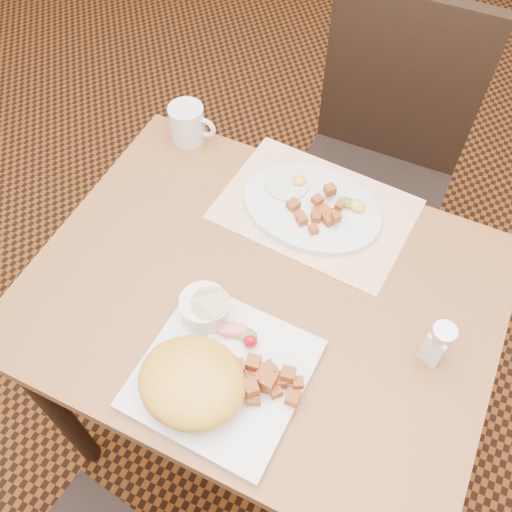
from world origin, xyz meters
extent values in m
plane|color=black|center=(0.00, 0.00, 0.00)|extent=(8.00, 8.00, 0.00)
cube|color=#965C2E|center=(0.00, 0.00, 0.73)|extent=(0.90, 0.70, 0.03)
cylinder|color=black|center=(-0.40, -0.30, 0.36)|extent=(0.05, 0.05, 0.71)
cylinder|color=black|center=(-0.40, 0.30, 0.36)|extent=(0.05, 0.05, 0.71)
cylinder|color=black|center=(0.40, 0.30, 0.36)|extent=(0.05, 0.05, 0.71)
cube|color=black|center=(0.06, 0.56, 0.45)|extent=(0.42, 0.42, 0.05)
cylinder|color=black|center=(0.24, 0.74, 0.21)|extent=(0.04, 0.04, 0.42)
cylinder|color=black|center=(0.24, 0.38, 0.21)|extent=(0.04, 0.04, 0.42)
cylinder|color=black|center=(-0.12, 0.74, 0.21)|extent=(0.04, 0.04, 0.42)
cylinder|color=black|center=(-0.12, 0.38, 0.21)|extent=(0.04, 0.04, 0.42)
cube|color=black|center=(0.06, 0.76, 0.72)|extent=(0.42, 0.04, 0.50)
cube|color=white|center=(0.02, 0.24, 0.75)|extent=(0.42, 0.31, 0.00)
cube|color=silver|center=(0.01, -0.19, 0.76)|extent=(0.29, 0.29, 0.02)
ellipsoid|color=gold|center=(-0.02, -0.24, 0.80)|extent=(0.19, 0.17, 0.07)
ellipsoid|color=gold|center=(0.01, -0.26, 0.78)|extent=(0.07, 0.07, 0.03)
ellipsoid|color=gold|center=(-0.08, -0.21, 0.78)|extent=(0.07, 0.07, 0.03)
cylinder|color=silver|center=(-0.07, -0.10, 0.79)|extent=(0.09, 0.09, 0.05)
cylinder|color=beige|center=(-0.06, -0.10, 0.81)|extent=(0.07, 0.07, 0.01)
ellipsoid|color=#387223|center=(0.02, -0.11, 0.77)|extent=(0.05, 0.04, 0.01)
ellipsoid|color=red|center=(0.03, -0.12, 0.78)|extent=(0.03, 0.03, 0.03)
ellipsoid|color=#F28C72|center=(-0.01, -0.11, 0.78)|extent=(0.07, 0.05, 0.02)
cylinder|color=white|center=(-0.06, 0.26, 0.77)|extent=(0.10, 0.10, 0.01)
ellipsoid|color=yellow|center=(-0.04, 0.27, 0.78)|extent=(0.03, 0.03, 0.01)
ellipsoid|color=#387223|center=(0.08, 0.26, 0.78)|extent=(0.04, 0.03, 0.01)
ellipsoid|color=yellow|center=(0.10, 0.26, 0.78)|extent=(0.04, 0.04, 0.02)
cube|color=white|center=(0.34, 0.01, 0.79)|extent=(0.05, 0.05, 0.08)
cylinder|color=silver|center=(0.34, 0.01, 0.84)|extent=(0.05, 0.05, 0.02)
cylinder|color=silver|center=(-0.33, 0.31, 0.80)|extent=(0.08, 0.08, 0.09)
torus|color=silver|center=(-0.29, 0.31, 0.80)|extent=(0.05, 0.02, 0.05)
cube|color=#AF541C|center=(0.07, -0.18, 0.78)|extent=(0.03, 0.03, 0.02)
cube|color=#AF541C|center=(0.08, -0.18, 0.79)|extent=(0.02, 0.02, 0.02)
cube|color=#AF541C|center=(0.08, -0.18, 0.78)|extent=(0.03, 0.03, 0.02)
cube|color=#AF541C|center=(0.07, -0.16, 0.78)|extent=(0.03, 0.03, 0.02)
cube|color=#AF541C|center=(0.10, -0.17, 0.77)|extent=(0.03, 0.03, 0.02)
cube|color=#AF541C|center=(0.08, -0.17, 0.78)|extent=(0.03, 0.03, 0.02)
cube|color=#AF541C|center=(0.08, -0.21, 0.78)|extent=(0.03, 0.03, 0.02)
cube|color=#AF541C|center=(0.12, -0.15, 0.80)|extent=(0.03, 0.03, 0.02)
cube|color=#AF541C|center=(0.07, -0.18, 0.78)|extent=(0.03, 0.03, 0.02)
cube|color=#AF541C|center=(0.06, -0.16, 0.79)|extent=(0.03, 0.03, 0.02)
cube|color=#AF541C|center=(0.14, -0.16, 0.79)|extent=(0.02, 0.02, 0.01)
cube|color=#AF541C|center=(0.11, -0.18, 0.78)|extent=(0.03, 0.03, 0.02)
cube|color=#AF541C|center=(0.09, -0.18, 0.77)|extent=(0.02, 0.02, 0.02)
cube|color=#AF541C|center=(0.10, -0.16, 0.79)|extent=(0.03, 0.03, 0.02)
cube|color=#AF541C|center=(0.04, -0.18, 0.79)|extent=(0.03, 0.03, 0.02)
cube|color=#AF541C|center=(0.09, -0.17, 0.79)|extent=(0.03, 0.03, 0.02)
cube|color=#AF541C|center=(0.08, -0.18, 0.79)|extent=(0.02, 0.02, 0.02)
cube|color=#AF541C|center=(0.10, -0.18, 0.80)|extent=(0.02, 0.03, 0.02)
cube|color=#AF541C|center=(0.08, -0.20, 0.80)|extent=(0.03, 0.03, 0.03)
cube|color=#AF541C|center=(0.09, -0.16, 0.79)|extent=(0.03, 0.03, 0.02)
cube|color=#AF541C|center=(0.08, -0.17, 0.78)|extent=(0.02, 0.02, 0.02)
cube|color=#AF541C|center=(0.09, -0.18, 0.79)|extent=(0.02, 0.02, 0.02)
cube|color=#AF541C|center=(0.11, -0.16, 0.78)|extent=(0.03, 0.03, 0.02)
cube|color=#AF541C|center=(0.14, -0.18, 0.78)|extent=(0.02, 0.03, 0.02)
cube|color=#AF541C|center=(0.06, -0.21, 0.77)|extent=(0.02, 0.02, 0.01)
cube|color=#AF541C|center=(0.04, 0.22, 0.78)|extent=(0.03, 0.03, 0.02)
cube|color=#AF541C|center=(0.06, 0.20, 0.78)|extent=(0.03, 0.03, 0.02)
cube|color=#AF541C|center=(0.07, 0.23, 0.79)|extent=(0.02, 0.02, 0.02)
cube|color=#AF541C|center=(0.02, 0.23, 0.79)|extent=(0.03, 0.03, 0.02)
cube|color=#AF541C|center=(-0.02, 0.20, 0.78)|extent=(0.03, 0.03, 0.02)
cube|color=#AF541C|center=(0.03, 0.19, 0.78)|extent=(0.02, 0.02, 0.02)
cube|color=#AF541C|center=(0.04, 0.16, 0.78)|extent=(0.03, 0.03, 0.02)
cube|color=#AF541C|center=(0.01, 0.18, 0.78)|extent=(0.03, 0.03, 0.02)
cube|color=#AF541C|center=(0.05, 0.21, 0.78)|extent=(0.02, 0.02, 0.02)
cube|color=#AF541C|center=(0.03, 0.21, 0.78)|extent=(0.02, 0.02, 0.02)
cube|color=#AF541C|center=(0.03, 0.20, 0.78)|extent=(0.02, 0.02, 0.02)
cube|color=#AF541C|center=(0.00, 0.18, 0.78)|extent=(0.03, 0.03, 0.02)
cube|color=#AF541C|center=(0.04, 0.26, 0.80)|extent=(0.03, 0.03, 0.02)
cube|color=#AF541C|center=(0.07, 0.20, 0.79)|extent=(0.02, 0.02, 0.02)
camera|label=1|loc=(0.24, -0.53, 1.70)|focal=40.00mm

